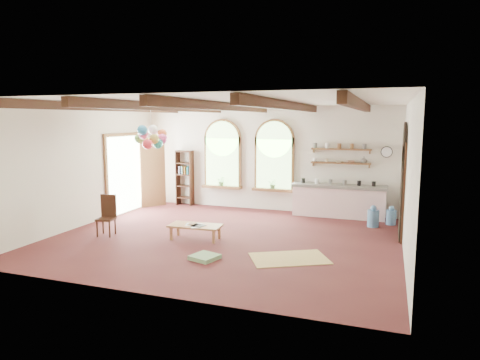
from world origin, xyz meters
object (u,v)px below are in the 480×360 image
at_px(kitchen_counter, 339,201).
at_px(balloon_cluster, 151,138).
at_px(side_chair, 107,224).
at_px(coffee_table, 195,226).

xyz_separation_m(kitchen_counter, balloon_cluster, (-4.71, -2.40, 1.85)).
relative_size(kitchen_counter, balloon_cluster, 2.30).
height_order(kitchen_counter, side_chair, side_chair).
bearing_deg(coffee_table, balloon_cluster, 147.89).
distance_m(kitchen_counter, side_chair, 6.44).
bearing_deg(side_chair, coffee_table, 10.07).
bearing_deg(balloon_cluster, kitchen_counter, 26.98).
distance_m(kitchen_counter, balloon_cluster, 5.60).
height_order(kitchen_counter, coffee_table, kitchen_counter).
bearing_deg(balloon_cluster, side_chair, -104.62).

